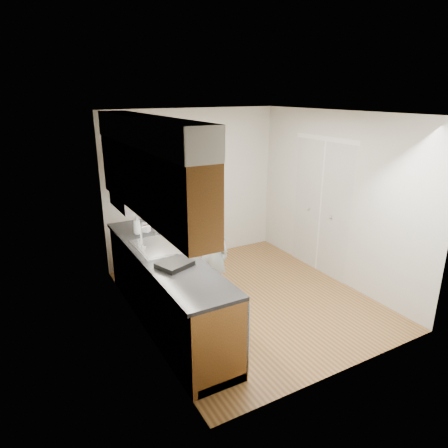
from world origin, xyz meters
name	(u,v)px	position (x,y,z in m)	size (l,w,h in m)	color
floor	(248,299)	(0.00, 0.00, 0.00)	(3.50, 3.50, 0.00)	olive
ceiling	(253,113)	(0.00, 0.00, 2.50)	(3.50, 3.50, 0.00)	white
wall_left	(138,232)	(-1.50, 0.00, 1.25)	(0.02, 3.50, 2.50)	beige
wall_right	(336,198)	(1.50, 0.00, 1.25)	(0.02, 3.50, 2.50)	beige
wall_back	(193,186)	(0.00, 1.75, 1.25)	(3.00, 0.02, 2.50)	beige
counter	(166,287)	(-1.20, 0.00, 0.49)	(0.64, 2.80, 1.30)	brown
upper_cabinets	(147,168)	(-1.33, 0.05, 1.95)	(0.47, 2.80, 1.21)	brown
closet_door	(321,208)	(1.49, 0.30, 1.02)	(0.02, 1.22, 2.05)	silver
floor_mat	(213,299)	(-0.45, 0.21, 0.01)	(0.47, 0.79, 0.01)	#5C5C5E
person	(212,239)	(-0.45, 0.21, 0.90)	(0.63, 0.42, 1.77)	#9DB2BF
soap_bottle_a	(137,224)	(-1.28, 0.78, 1.07)	(0.10, 0.10, 0.27)	white
soap_bottle_b	(146,225)	(-1.15, 0.80, 1.04)	(0.09, 0.09, 0.20)	white
steel_can	(155,229)	(-1.06, 0.70, 0.99)	(0.06, 0.06, 0.11)	#A5A5AA
dish_rack	(175,264)	(-1.25, -0.44, 0.97)	(0.35, 0.29, 0.05)	black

